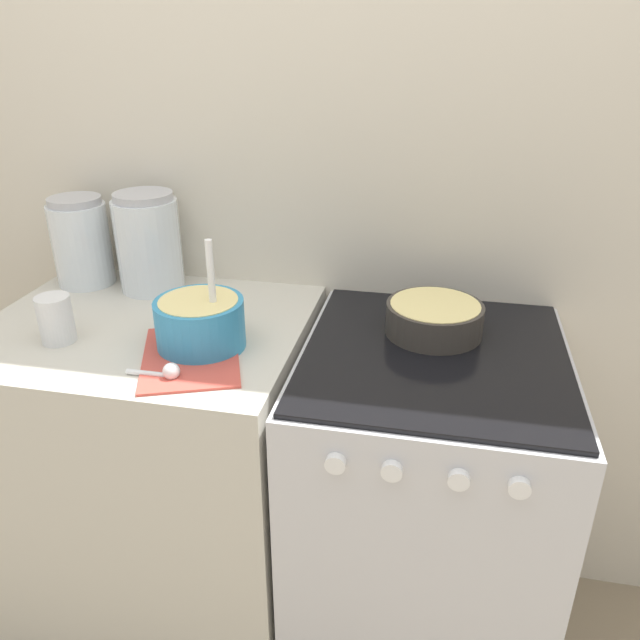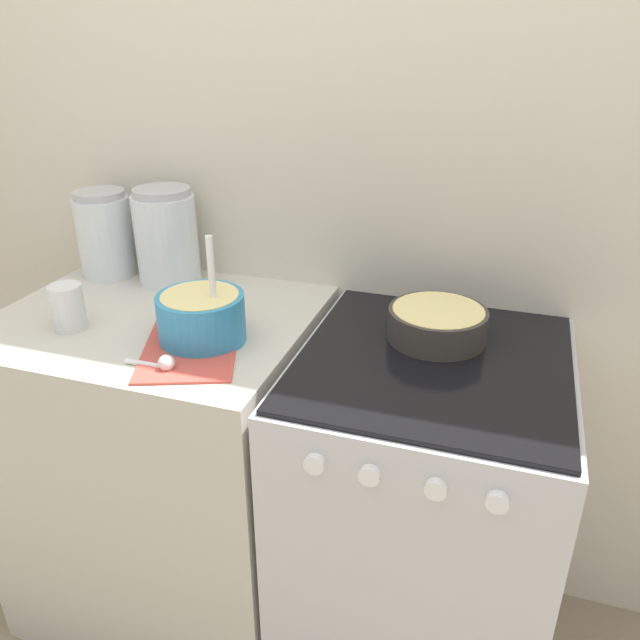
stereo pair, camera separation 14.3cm
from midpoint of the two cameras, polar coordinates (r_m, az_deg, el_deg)
The scene contains 10 objects.
wall_back at distance 1.68m, azimuth -1.77°, elevation 11.68°, with size 4.57×0.05×2.40m.
countertop_cabinet at distance 1.85m, azimuth -16.35°, elevation -13.55°, with size 0.78×0.65×0.94m.
stove at distance 1.68m, azimuth 6.74°, elevation -17.15°, with size 0.60×0.67×0.94m.
mixing_bowl at distance 1.43m, azimuth -13.74°, elevation -0.10°, with size 0.20×0.20×0.26m.
baking_pan at distance 1.48m, azimuth 7.70°, elevation 0.15°, with size 0.23×0.23×0.08m.
storage_jar_left at distance 1.88m, azimuth -22.99°, elevation 6.11°, with size 0.16×0.16×0.25m.
storage_jar_middle at distance 1.78m, azimuth -17.60°, elevation 6.19°, with size 0.17×0.17×0.27m.
tin_can at distance 1.57m, azimuth -25.45°, elevation 0.01°, with size 0.08×0.08×0.11m.
recipe_page at distance 1.42m, azimuth -14.58°, elevation -3.29°, with size 0.30×0.35×0.01m.
measuring_spoon at distance 1.35m, azimuth -16.90°, elevation -4.64°, with size 0.12×0.04×0.04m.
Camera 1 is at (0.31, -0.93, 1.60)m, focal length 35.00 mm.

